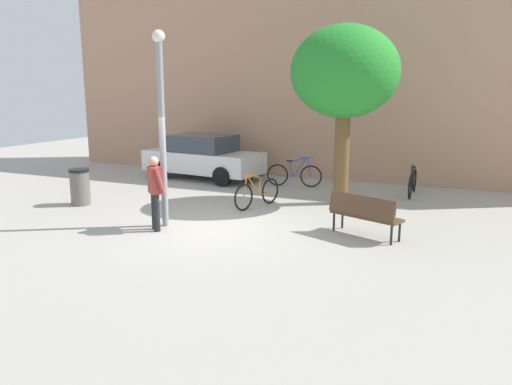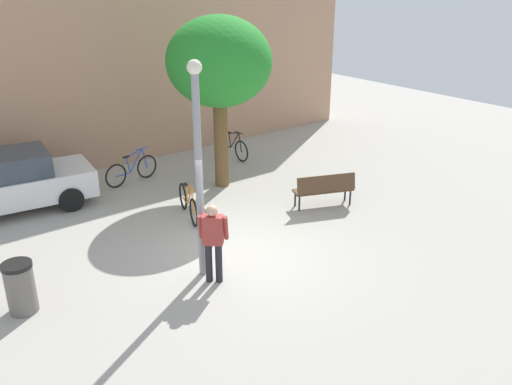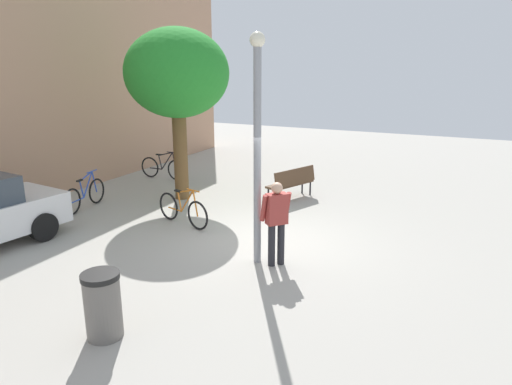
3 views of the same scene
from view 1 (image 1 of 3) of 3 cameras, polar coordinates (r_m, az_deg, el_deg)
name	(u,v)px [view 1 (image 1 of 3)]	position (r m, az deg, el deg)	size (l,w,h in m)	color
ground_plane	(210,228)	(11.47, -5.26, -4.03)	(36.00, 36.00, 0.00)	#A8A399
building_facade	(317,80)	(18.56, 7.04, 12.65)	(19.84, 2.00, 6.84)	tan
lamppost	(162,118)	(11.38, -10.75, 8.41)	(0.28, 0.28, 4.36)	gray
person_by_lamppost	(155,188)	(11.23, -11.50, 0.50)	(0.59, 0.57, 1.67)	#232328
park_bench	(364,212)	(10.84, 12.26, -2.22)	(1.66, 1.03, 0.92)	#513823
plaza_tree	(345,73)	(13.69, 10.11, 13.28)	(2.87, 2.87, 4.78)	brown
bicycle_black	(412,183)	(15.52, 17.47, 1.09)	(0.08, 1.81, 0.97)	black
bicycle_blue	(294,175)	(16.20, 4.41, 2.04)	(1.79, 0.37, 0.97)	black
bicycle_orange	(257,193)	(13.32, 0.12, -0.06)	(0.57, 1.75, 0.97)	black
parked_car_white	(203,157)	(17.58, -6.08, 4.07)	(4.37, 2.20, 1.55)	silver
trash_bin	(80,187)	(14.39, -19.49, 0.62)	(0.54, 0.54, 0.99)	#66605B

